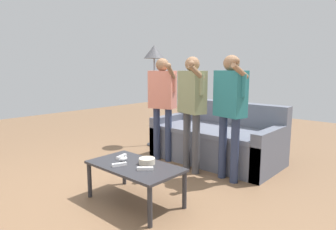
{
  "coord_description": "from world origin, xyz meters",
  "views": [
    {
      "loc": [
        2.39,
        -2.05,
        1.36
      ],
      "look_at": [
        0.18,
        0.41,
        0.82
      ],
      "focal_mm": 31.52,
      "sensor_mm": 36.0,
      "label": 1
    }
  ],
  "objects": [
    {
      "name": "floor_lamp",
      "position": [
        -1.18,
        1.57,
        1.51
      ],
      "size": [
        0.36,
        0.36,
        1.73
      ],
      "color": "#2D2D33",
      "rests_on": "ground"
    },
    {
      "name": "snack_bowl",
      "position": [
        0.32,
        -0.07,
        0.43
      ],
      "size": [
        0.16,
        0.16,
        0.06
      ],
      "primitive_type": "cylinder",
      "color": "beige",
      "rests_on": "coffee_table"
    },
    {
      "name": "couch",
      "position": [
        0.1,
        1.58,
        0.3
      ],
      "size": [
        1.81,
        0.95,
        0.84
      ],
      "color": "slate",
      "rests_on": "ground"
    },
    {
      "name": "coffee_table",
      "position": [
        0.25,
        -0.17,
        0.35
      ],
      "size": [
        0.97,
        0.54,
        0.4
      ],
      "color": "#2D2D33",
      "rests_on": "ground"
    },
    {
      "name": "game_remote_wand_far",
      "position": [
        0.44,
        -0.21,
        0.41
      ],
      "size": [
        0.14,
        0.13,
        0.03
      ],
      "color": "white",
      "rests_on": "coffee_table"
    },
    {
      "name": "player_right",
      "position": [
        0.64,
        0.99,
        0.95
      ],
      "size": [
        0.44,
        0.37,
        1.5
      ],
      "color": "#2D3856",
      "rests_on": "ground"
    },
    {
      "name": "player_center",
      "position": [
        0.12,
        0.93,
        0.94
      ],
      "size": [
        0.43,
        0.39,
        1.49
      ],
      "color": "#47474C",
      "rests_on": "ground"
    },
    {
      "name": "ground_plane",
      "position": [
        0.0,
        0.0,
        0.0
      ],
      "size": [
        12.0,
        12.0,
        0.0
      ],
      "primitive_type": "plane",
      "color": "brown"
    },
    {
      "name": "game_remote_wand_near",
      "position": [
        -0.02,
        -0.12,
        0.41
      ],
      "size": [
        0.07,
        0.15,
        0.03
      ],
      "color": "white",
      "rests_on": "coffee_table"
    },
    {
      "name": "game_remote_wand_spare",
      "position": [
        0.17,
        -0.3,
        0.41
      ],
      "size": [
        0.09,
        0.15,
        0.03
      ],
      "color": "white",
      "rests_on": "coffee_table"
    },
    {
      "name": "player_left",
      "position": [
        -0.49,
        1.03,
        0.94
      ],
      "size": [
        0.47,
        0.3,
        1.49
      ],
      "color": "#2D3856",
      "rests_on": "ground"
    },
    {
      "name": "game_remote_nunchuk",
      "position": [
        0.08,
        -0.17,
        0.42
      ],
      "size": [
        0.06,
        0.09,
        0.05
      ],
      "color": "white",
      "rests_on": "coffee_table"
    }
  ]
}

